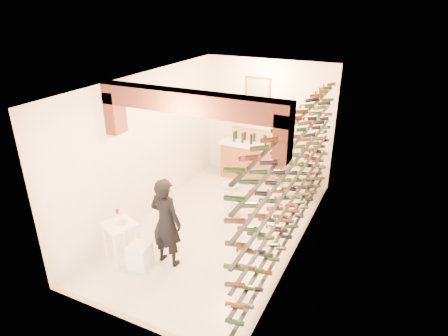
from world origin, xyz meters
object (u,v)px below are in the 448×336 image
Objects in this scene: back_counter at (251,160)px; white_stool at (140,256)px; person at (166,222)px; crate_lower at (297,189)px; wine_rack at (291,176)px; tasting_table at (120,230)px; chrome_barstool at (231,198)px.

white_stool is (-0.41, -4.48, -0.30)m from back_counter.
person reaches higher than crate_lower.
wine_rack is 12.00× the size of white_stool.
crate_lower is (2.30, 3.96, -0.48)m from tasting_table.
white_stool is at bearing 14.71° from tasting_table.
wine_rack reaches higher than back_counter.
person reaches higher than tasting_table.
white_stool is at bearing -140.67° from wine_rack.
wine_rack reaches higher than person.
person reaches higher than back_counter.
person is (0.38, 0.36, 0.64)m from white_stool.
white_stool is 2.49m from chrome_barstool.
person is 2.07× the size of chrome_barstool.
wine_rack is 3.35m from tasting_table.
tasting_table reaches higher than white_stool.
tasting_table is (-0.86, -4.41, 0.11)m from back_counter.
tasting_table is 0.92m from person.
crate_lower is at bearing -107.57° from person.
back_counter is 4.50m from tasting_table.
chrome_barstool is at bearing 160.44° from wine_rack.
white_stool is 0.83m from person.
person is 4.01m from crate_lower.
crate_lower is at bearing 65.44° from white_stool.
wine_rack is 10.52× the size of crate_lower.
wine_rack is 1.87m from chrome_barstool.
person is at bearing -141.52° from wine_rack.
chrome_barstool reaches higher than white_stool.
wine_rack is at bearing 39.33° from white_stool.
wine_rack is at bearing -79.87° from crate_lower.
wine_rack is 3.26× the size of person.
crate_lower is (-0.39, 2.20, -1.39)m from wine_rack.
back_counter is 4.51m from white_stool.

